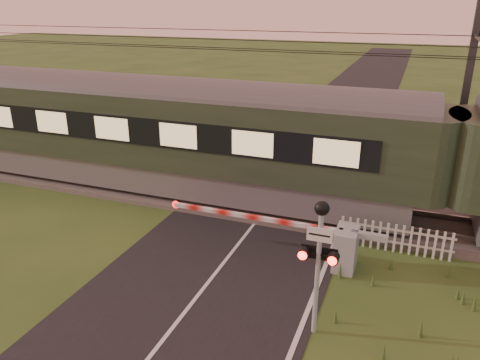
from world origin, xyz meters
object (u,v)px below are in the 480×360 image
at_px(boom_gate, 337,245).
at_px(picket_fence, 395,238).
at_px(catenary_mast, 464,101).
at_px(train, 451,164).
at_px(crossing_signal, 319,245).

relative_size(boom_gate, picket_fence, 1.95).
height_order(picket_fence, catenary_mast, catenary_mast).
bearing_deg(catenary_mast, picket_fence, -110.94).
height_order(train, crossing_signal, train).
bearing_deg(train, crossing_signal, -113.69).
bearing_deg(crossing_signal, catenary_mast, 70.54).
bearing_deg(train, boom_gate, -130.30).
bearing_deg(picket_fence, crossing_signal, -108.06).
bearing_deg(crossing_signal, boom_gate, 90.83).
height_order(boom_gate, crossing_signal, crossing_signal).
xyz_separation_m(picket_fence, catenary_mast, (1.58, 4.13, 3.42)).
height_order(train, catenary_mast, catenary_mast).
xyz_separation_m(crossing_signal, picket_fence, (1.44, 4.42, -1.76)).
distance_m(crossing_signal, picket_fence, 4.97).
bearing_deg(boom_gate, catenary_mast, 61.11).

